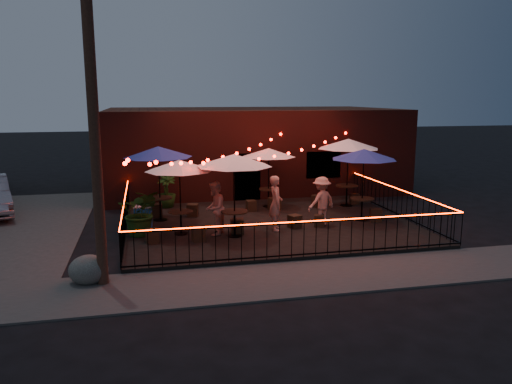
{
  "coord_description": "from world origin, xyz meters",
  "views": [
    {
      "loc": [
        -4.26,
        -14.87,
        4.62
      ],
      "look_at": [
        -0.47,
        2.07,
        1.27
      ],
      "focal_mm": 35.0,
      "sensor_mm": 36.0,
      "label": 1
    }
  ],
  "objects_px": {
    "boulder": "(89,270)",
    "cafe_table_0": "(179,166)",
    "cafe_table_5": "(348,145)",
    "cafe_table_4": "(364,155)",
    "cafe_table_2": "(234,161)",
    "cafe_table_1": "(158,153)",
    "utility_pole": "(94,123)",
    "cafe_table_3": "(269,153)",
    "cooler": "(143,217)"
  },
  "relations": [
    {
      "from": "boulder",
      "to": "cafe_table_0",
      "type": "bearing_deg",
      "value": 54.6
    },
    {
      "from": "cafe_table_5",
      "to": "cafe_table_4",
      "type": "bearing_deg",
      "value": -99.67
    },
    {
      "from": "cafe_table_2",
      "to": "cafe_table_1",
      "type": "bearing_deg",
      "value": 130.34
    },
    {
      "from": "utility_pole",
      "to": "cafe_table_4",
      "type": "relative_size",
      "value": 3.06
    },
    {
      "from": "utility_pole",
      "to": "cafe_table_3",
      "type": "distance_m",
      "value": 9.49
    },
    {
      "from": "cafe_table_0",
      "to": "boulder",
      "type": "xyz_separation_m",
      "value": [
        -2.55,
        -3.59,
        -2.03
      ]
    },
    {
      "from": "cafe_table_3",
      "to": "boulder",
      "type": "bearing_deg",
      "value": -132.35
    },
    {
      "from": "cafe_table_0",
      "to": "cafe_table_5",
      "type": "bearing_deg",
      "value": 22.1
    },
    {
      "from": "cafe_table_4",
      "to": "cafe_table_5",
      "type": "relative_size",
      "value": 0.94
    },
    {
      "from": "cafe_table_0",
      "to": "cooler",
      "type": "distance_m",
      "value": 2.43
    },
    {
      "from": "utility_pole",
      "to": "cafe_table_1",
      "type": "height_order",
      "value": "utility_pole"
    },
    {
      "from": "cafe_table_0",
      "to": "utility_pole",
      "type": "bearing_deg",
      "value": -120.27
    },
    {
      "from": "cafe_table_1",
      "to": "cafe_table_2",
      "type": "xyz_separation_m",
      "value": [
        2.27,
        -2.68,
        -0.03
      ]
    },
    {
      "from": "cooler",
      "to": "cafe_table_5",
      "type": "bearing_deg",
      "value": 21.4
    },
    {
      "from": "cafe_table_2",
      "to": "cooler",
      "type": "bearing_deg",
      "value": 150.09
    },
    {
      "from": "cooler",
      "to": "cafe_table_4",
      "type": "bearing_deg",
      "value": 4.76
    },
    {
      "from": "utility_pole",
      "to": "cafe_table_1",
      "type": "xyz_separation_m",
      "value": [
        1.6,
        5.8,
        -1.38
      ]
    },
    {
      "from": "cafe_table_0",
      "to": "cafe_table_3",
      "type": "height_order",
      "value": "cafe_table_0"
    },
    {
      "from": "cafe_table_4",
      "to": "cafe_table_5",
      "type": "xyz_separation_m",
      "value": [
        0.41,
        2.39,
        0.15
      ]
    },
    {
      "from": "cafe_table_2",
      "to": "cafe_table_4",
      "type": "bearing_deg",
      "value": 12.63
    },
    {
      "from": "cafe_table_4",
      "to": "cafe_table_1",
      "type": "bearing_deg",
      "value": 167.64
    },
    {
      "from": "utility_pole",
      "to": "cafe_table_4",
      "type": "height_order",
      "value": "utility_pole"
    },
    {
      "from": "cafe_table_3",
      "to": "boulder",
      "type": "distance_m",
      "value": 9.65
    },
    {
      "from": "cafe_table_5",
      "to": "cafe_table_3",
      "type": "bearing_deg",
      "value": 170.31
    },
    {
      "from": "cafe_table_0",
      "to": "cafe_table_2",
      "type": "relative_size",
      "value": 0.78
    },
    {
      "from": "utility_pole",
      "to": "cafe_table_5",
      "type": "distance_m",
      "value": 11.4
    },
    {
      "from": "cafe_table_2",
      "to": "boulder",
      "type": "relative_size",
      "value": 3.35
    },
    {
      "from": "utility_pole",
      "to": "cafe_table_1",
      "type": "bearing_deg",
      "value": 74.58
    },
    {
      "from": "cooler",
      "to": "boulder",
      "type": "xyz_separation_m",
      "value": [
        -1.34,
        -4.61,
        -0.18
      ]
    },
    {
      "from": "cafe_table_0",
      "to": "cafe_table_1",
      "type": "distance_m",
      "value": 2.13
    },
    {
      "from": "utility_pole",
      "to": "cafe_table_4",
      "type": "bearing_deg",
      "value": 25.65
    },
    {
      "from": "cafe_table_0",
      "to": "cafe_table_1",
      "type": "relative_size",
      "value": 0.91
    },
    {
      "from": "cafe_table_3",
      "to": "cafe_table_5",
      "type": "height_order",
      "value": "cafe_table_5"
    },
    {
      "from": "cafe_table_0",
      "to": "cooler",
      "type": "height_order",
      "value": "cafe_table_0"
    },
    {
      "from": "cafe_table_5",
      "to": "cooler",
      "type": "relative_size",
      "value": 3.53
    },
    {
      "from": "cafe_table_3",
      "to": "boulder",
      "type": "relative_size",
      "value": 2.98
    },
    {
      "from": "cafe_table_5",
      "to": "cooler",
      "type": "distance_m",
      "value": 8.68
    },
    {
      "from": "cafe_table_0",
      "to": "cafe_table_3",
      "type": "relative_size",
      "value": 0.88
    },
    {
      "from": "utility_pole",
      "to": "cafe_table_3",
      "type": "height_order",
      "value": "utility_pole"
    },
    {
      "from": "utility_pole",
      "to": "cafe_table_0",
      "type": "height_order",
      "value": "utility_pole"
    },
    {
      "from": "cafe_table_0",
      "to": "cafe_table_5",
      "type": "height_order",
      "value": "cafe_table_5"
    },
    {
      "from": "cafe_table_0",
      "to": "cafe_table_1",
      "type": "height_order",
      "value": "cafe_table_1"
    },
    {
      "from": "cafe_table_4",
      "to": "cafe_table_2",
      "type": "bearing_deg",
      "value": -167.37
    },
    {
      "from": "cafe_table_5",
      "to": "cafe_table_0",
      "type": "bearing_deg",
      "value": -157.9
    },
    {
      "from": "cafe_table_1",
      "to": "cooler",
      "type": "bearing_deg",
      "value": -121.03
    },
    {
      "from": "cafe_table_3",
      "to": "cafe_table_5",
      "type": "bearing_deg",
      "value": -9.69
    },
    {
      "from": "cafe_table_2",
      "to": "cooler",
      "type": "height_order",
      "value": "cafe_table_2"
    },
    {
      "from": "cafe_table_4",
      "to": "cafe_table_5",
      "type": "bearing_deg",
      "value": 80.33
    },
    {
      "from": "cafe_table_0",
      "to": "cafe_table_3",
      "type": "bearing_deg",
      "value": 41.65
    },
    {
      "from": "cafe_table_1",
      "to": "cafe_table_5",
      "type": "distance_m",
      "value": 7.64
    }
  ]
}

